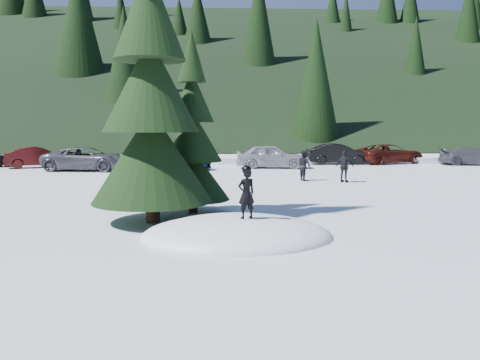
{
  "coord_description": "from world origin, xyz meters",
  "views": [
    {
      "loc": [
        -0.37,
        -10.7,
        2.51
      ],
      "look_at": [
        0.16,
        2.12,
        1.1
      ],
      "focal_mm": 35.0,
      "sensor_mm": 36.0,
      "label": 1
    }
  ],
  "objects_px": {
    "spruce_tall": "(151,98)",
    "spruce_short": "(192,143)",
    "child_skier": "(246,194)",
    "car_4": "(272,156)",
    "car_5": "(338,154)",
    "adult_1": "(345,166)",
    "car_2": "(87,159)",
    "car_3": "(174,158)",
    "car_1": "(38,157)",
    "car_7": "(471,156)",
    "car_6": "(389,154)",
    "adult_0": "(304,165)"
  },
  "relations": [
    {
      "from": "adult_1",
      "to": "car_3",
      "type": "xyz_separation_m",
      "value": [
        -8.72,
        7.3,
        -0.06
      ]
    },
    {
      "from": "child_skier",
      "to": "car_1",
      "type": "distance_m",
      "value": 23.86
    },
    {
      "from": "car_5",
      "to": "car_7",
      "type": "distance_m",
      "value": 9.1
    },
    {
      "from": "child_skier",
      "to": "car_5",
      "type": "distance_m",
      "value": 23.6
    },
    {
      "from": "child_skier",
      "to": "car_4",
      "type": "relative_size",
      "value": 0.25
    },
    {
      "from": "car_1",
      "to": "car_4",
      "type": "distance_m",
      "value": 15.14
    },
    {
      "from": "adult_0",
      "to": "car_6",
      "type": "height_order",
      "value": "adult_0"
    },
    {
      "from": "adult_1",
      "to": "car_5",
      "type": "relative_size",
      "value": 0.34
    },
    {
      "from": "car_1",
      "to": "car_6",
      "type": "xyz_separation_m",
      "value": [
        23.97,
        2.36,
        0.03
      ]
    },
    {
      "from": "car_2",
      "to": "car_5",
      "type": "xyz_separation_m",
      "value": [
        16.36,
        4.39,
        0.02
      ]
    },
    {
      "from": "car_1",
      "to": "car_3",
      "type": "distance_m",
      "value": 9.14
    },
    {
      "from": "child_skier",
      "to": "car_1",
      "type": "xyz_separation_m",
      "value": [
        -12.41,
        20.38,
        -0.37
      ]
    },
    {
      "from": "adult_0",
      "to": "car_4",
      "type": "height_order",
      "value": "car_4"
    },
    {
      "from": "car_1",
      "to": "car_7",
      "type": "xyz_separation_m",
      "value": [
        29.18,
        0.77,
        -0.07
      ]
    },
    {
      "from": "adult_1",
      "to": "car_4",
      "type": "height_order",
      "value": "car_4"
    },
    {
      "from": "car_7",
      "to": "adult_1",
      "type": "bearing_deg",
      "value": 141.05
    },
    {
      "from": "child_skier",
      "to": "car_3",
      "type": "xyz_separation_m",
      "value": [
        -3.47,
        18.48,
        -0.36
      ]
    },
    {
      "from": "spruce_tall",
      "to": "car_1",
      "type": "bearing_deg",
      "value": 118.61
    },
    {
      "from": "spruce_short",
      "to": "car_4",
      "type": "relative_size",
      "value": 1.19
    },
    {
      "from": "adult_0",
      "to": "car_1",
      "type": "height_order",
      "value": "adult_0"
    },
    {
      "from": "car_2",
      "to": "car_3",
      "type": "height_order",
      "value": "car_2"
    },
    {
      "from": "car_6",
      "to": "spruce_tall",
      "type": "bearing_deg",
      "value": 127.61
    },
    {
      "from": "adult_1",
      "to": "car_1",
      "type": "distance_m",
      "value": 19.91
    },
    {
      "from": "car_5",
      "to": "adult_0",
      "type": "bearing_deg",
      "value": 157.9
    },
    {
      "from": "car_5",
      "to": "spruce_short",
      "type": "bearing_deg",
      "value": 154.46
    },
    {
      "from": "child_skier",
      "to": "spruce_tall",
      "type": "bearing_deg",
      "value": -64.58
    },
    {
      "from": "spruce_short",
      "to": "car_6",
      "type": "height_order",
      "value": "spruce_short"
    },
    {
      "from": "car_4",
      "to": "car_6",
      "type": "bearing_deg",
      "value": -60.96
    },
    {
      "from": "adult_0",
      "to": "adult_1",
      "type": "height_order",
      "value": "adult_1"
    },
    {
      "from": "adult_1",
      "to": "car_2",
      "type": "height_order",
      "value": "adult_1"
    },
    {
      "from": "child_skier",
      "to": "adult_1",
      "type": "xyz_separation_m",
      "value": [
        5.24,
        11.18,
        -0.3
      ]
    },
    {
      "from": "car_2",
      "to": "car_4",
      "type": "xyz_separation_m",
      "value": [
        11.29,
        1.35,
        0.06
      ]
    },
    {
      "from": "car_2",
      "to": "car_7",
      "type": "height_order",
      "value": "car_2"
    },
    {
      "from": "car_4",
      "to": "adult_1",
      "type": "bearing_deg",
      "value": -154.84
    },
    {
      "from": "car_7",
      "to": "spruce_tall",
      "type": "bearing_deg",
      "value": 145.1
    },
    {
      "from": "spruce_short",
      "to": "car_1",
      "type": "relative_size",
      "value": 1.31
    },
    {
      "from": "spruce_tall",
      "to": "child_skier",
      "type": "bearing_deg",
      "value": -40.21
    },
    {
      "from": "adult_0",
      "to": "car_3",
      "type": "height_order",
      "value": "adult_0"
    },
    {
      "from": "child_skier",
      "to": "adult_0",
      "type": "xyz_separation_m",
      "value": [
        3.49,
        11.98,
        -0.3
      ]
    },
    {
      "from": "car_6",
      "to": "adult_0",
      "type": "bearing_deg",
      "value": 124.73
    },
    {
      "from": "car_1",
      "to": "car_3",
      "type": "height_order",
      "value": "car_3"
    },
    {
      "from": "spruce_tall",
      "to": "adult_0",
      "type": "xyz_separation_m",
      "value": [
        5.9,
        9.94,
        -2.57
      ]
    },
    {
      "from": "adult_1",
      "to": "spruce_short",
      "type": "bearing_deg",
      "value": 88.63
    },
    {
      "from": "car_5",
      "to": "car_6",
      "type": "height_order",
      "value": "car_5"
    },
    {
      "from": "spruce_short",
      "to": "child_skier",
      "type": "height_order",
      "value": "spruce_short"
    },
    {
      "from": "spruce_short",
      "to": "car_4",
      "type": "height_order",
      "value": "spruce_short"
    },
    {
      "from": "spruce_short",
      "to": "adult_1",
      "type": "height_order",
      "value": "spruce_short"
    },
    {
      "from": "car_2",
      "to": "spruce_tall",
      "type": "bearing_deg",
      "value": -151.4
    },
    {
      "from": "spruce_tall",
      "to": "spruce_short",
      "type": "relative_size",
      "value": 1.6
    },
    {
      "from": "spruce_tall",
      "to": "car_3",
      "type": "height_order",
      "value": "spruce_tall"
    }
  ]
}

